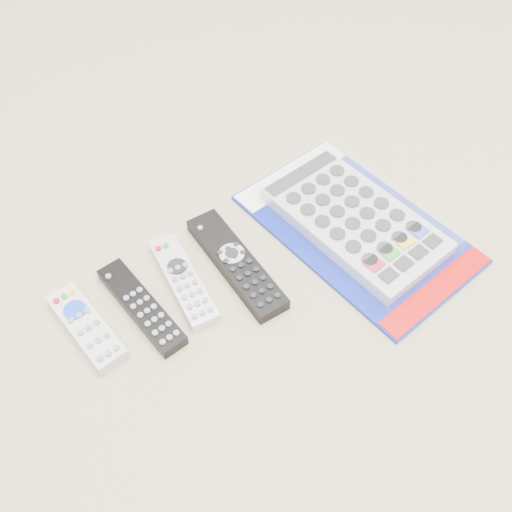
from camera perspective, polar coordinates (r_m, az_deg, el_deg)
remote_small_grey at (r=0.85m, az=-16.59°, el=-6.79°), size 0.06×0.16×0.02m
remote_slim_black at (r=0.85m, az=-11.38°, el=-4.98°), size 0.05×0.18×0.02m
remote_silver_dvd at (r=0.87m, az=-7.27°, el=-2.44°), size 0.07×0.18×0.02m
remote_large_black at (r=0.88m, az=-1.98°, el=-0.74°), size 0.07×0.22×0.02m
jumbo_remote_packaged at (r=0.94m, az=9.89°, el=3.67°), size 0.25×0.39×0.05m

